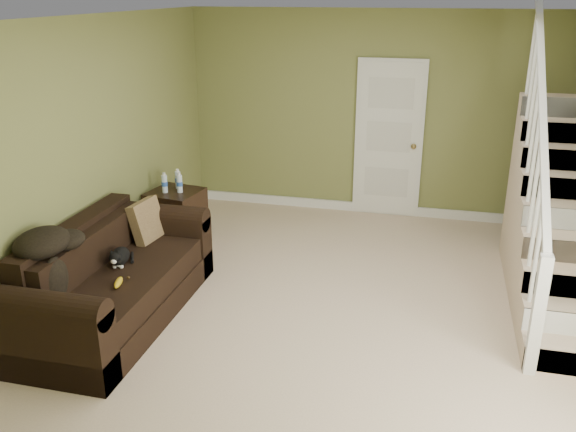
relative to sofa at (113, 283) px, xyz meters
The scene contains 15 objects.
floor 2.14m from the sofa, 17.06° to the left, with size 5.00×5.50×0.01m, color tan.
ceiling 3.10m from the sofa, 17.06° to the left, with size 5.00×5.50×0.01m, color white.
wall_back 4.04m from the sofa, 59.08° to the left, with size 5.00×0.04×2.60m, color olive.
wall_front 3.09m from the sofa, 46.55° to the right, with size 5.00×0.04×2.60m, color olive.
wall_left 1.24m from the sofa, 127.85° to the left, with size 0.04×5.50×2.60m, color olive.
baseboard_back 3.91m from the sofa, 58.85° to the left, with size 5.00×0.04×0.12m, color white.
baseboard_left 0.81m from the sofa, 126.08° to the left, with size 0.04×5.50×0.12m, color white.
door 4.00m from the sofa, 57.50° to the left, with size 0.86×0.12×2.02m.
staircase 4.33m from the sofa, 21.57° to the left, with size 1.00×2.51×2.82m.
sofa is the anchor object (origin of this frame).
side_table 1.71m from the sofa, 94.56° to the left, with size 0.62×0.62×0.88m.
cat 0.24m from the sofa, 71.80° to the left, with size 0.25×0.42×0.21m.
banana 0.39m from the sofa, 50.67° to the right, with size 0.05×0.19×0.05m, color yellow.
throw_pillow 0.80m from the sofa, 89.71° to the left, with size 0.10×0.40×0.40m, color #4E351F.
throw_blanket 0.81m from the sofa, 119.59° to the right, with size 0.40×0.53×0.22m, color black.
Camera 1 is at (0.70, -5.00, 2.82)m, focal length 38.00 mm.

